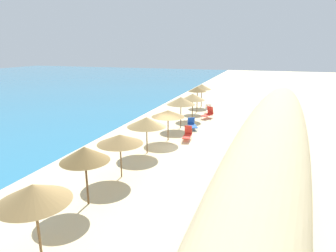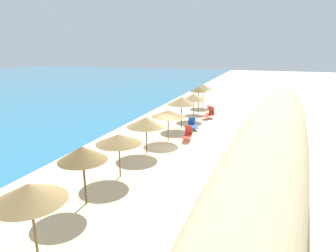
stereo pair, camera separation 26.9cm
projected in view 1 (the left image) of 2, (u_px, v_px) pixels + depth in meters
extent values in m
plane|color=beige|center=(168.00, 148.00, 21.06)|extent=(160.00, 160.00, 0.00)
ellipsoid|color=#C9B586|center=(273.00, 134.00, 19.07)|extent=(44.71, 7.30, 3.10)
cylinder|color=brown|center=(38.00, 228.00, 9.86)|extent=(0.09, 0.09, 2.26)
cone|color=olive|center=(33.00, 193.00, 9.52)|extent=(2.45, 2.45, 0.64)
cylinder|color=brown|center=(87.00, 181.00, 13.24)|extent=(0.10, 0.10, 2.30)
cone|color=olive|center=(85.00, 154.00, 12.89)|extent=(2.23, 2.23, 0.67)
cylinder|color=brown|center=(121.00, 159.00, 16.11)|extent=(0.08, 0.08, 2.12)
cone|color=olive|center=(120.00, 139.00, 15.81)|extent=(2.53, 2.53, 0.53)
cylinder|color=brown|center=(147.00, 139.00, 19.86)|extent=(0.08, 0.08, 2.04)
cone|color=#9E7F4C|center=(147.00, 122.00, 19.55)|extent=(2.67, 2.67, 0.65)
cylinder|color=brown|center=(168.00, 128.00, 22.62)|extent=(0.09, 0.09, 2.06)
cone|color=olive|center=(168.00, 113.00, 22.33)|extent=(2.58, 2.58, 0.51)
cylinder|color=brown|center=(181.00, 115.00, 26.18)|extent=(0.08, 0.08, 2.31)
cone|color=tan|center=(181.00, 101.00, 25.83)|extent=(2.58, 2.58, 0.69)
cylinder|color=brown|center=(192.00, 109.00, 29.41)|extent=(0.09, 0.09, 2.13)
cone|color=tan|center=(193.00, 97.00, 29.09)|extent=(2.48, 2.48, 0.64)
cylinder|color=brown|center=(197.00, 101.00, 32.72)|extent=(0.09, 0.09, 2.49)
cone|color=olive|center=(197.00, 89.00, 32.36)|extent=(2.03, 2.03, 0.55)
cylinder|color=brown|center=(202.00, 97.00, 35.76)|extent=(0.09, 0.09, 2.29)
cone|color=tan|center=(202.00, 87.00, 35.42)|extent=(2.32, 2.32, 0.64)
cube|color=red|center=(187.00, 136.00, 22.66)|extent=(1.36, 0.72, 0.07)
cube|color=red|center=(188.00, 130.00, 23.14)|extent=(0.29, 0.60, 0.73)
cylinder|color=silver|center=(183.00, 141.00, 22.25)|extent=(0.04, 0.04, 0.32)
cylinder|color=silver|center=(189.00, 141.00, 22.14)|extent=(0.04, 0.04, 0.32)
cylinder|color=silver|center=(185.00, 137.00, 23.29)|extent=(0.04, 0.04, 0.32)
cylinder|color=silver|center=(191.00, 137.00, 23.18)|extent=(0.04, 0.04, 0.32)
cube|color=white|center=(209.00, 111.00, 32.11)|extent=(1.53, 1.10, 0.07)
cube|color=white|center=(208.00, 107.00, 32.65)|extent=(0.48, 0.69, 0.64)
cylinder|color=silver|center=(208.00, 113.00, 31.57)|extent=(0.04, 0.04, 0.30)
cylinder|color=silver|center=(213.00, 113.00, 31.60)|extent=(0.04, 0.04, 0.30)
cylinder|color=silver|center=(206.00, 111.00, 32.71)|extent=(0.04, 0.04, 0.30)
cylinder|color=silver|center=(211.00, 111.00, 32.74)|extent=(0.04, 0.04, 0.30)
cube|color=red|center=(207.00, 115.00, 29.91)|extent=(1.58, 1.10, 0.07)
cube|color=red|center=(210.00, 110.00, 30.31)|extent=(0.49, 0.72, 0.82)
cylinder|color=silver|center=(201.00, 118.00, 29.66)|extent=(0.04, 0.04, 0.31)
cylinder|color=silver|center=(206.00, 118.00, 29.32)|extent=(0.04, 0.04, 0.31)
cylinder|color=silver|center=(207.00, 115.00, 30.59)|extent=(0.04, 0.04, 0.31)
cylinder|color=silver|center=(212.00, 116.00, 30.25)|extent=(0.04, 0.04, 0.31)
cube|color=blue|center=(193.00, 126.00, 25.94)|extent=(1.63, 1.23, 0.07)
cube|color=blue|center=(191.00, 121.00, 26.54)|extent=(0.48, 0.68, 0.63)
cylinder|color=silver|center=(191.00, 130.00, 25.34)|extent=(0.04, 0.04, 0.26)
cylinder|color=silver|center=(197.00, 130.00, 25.40)|extent=(0.04, 0.04, 0.26)
cylinder|color=silver|center=(188.00, 126.00, 26.56)|extent=(0.04, 0.04, 0.26)
cylinder|color=silver|center=(194.00, 126.00, 26.63)|extent=(0.04, 0.04, 0.26)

